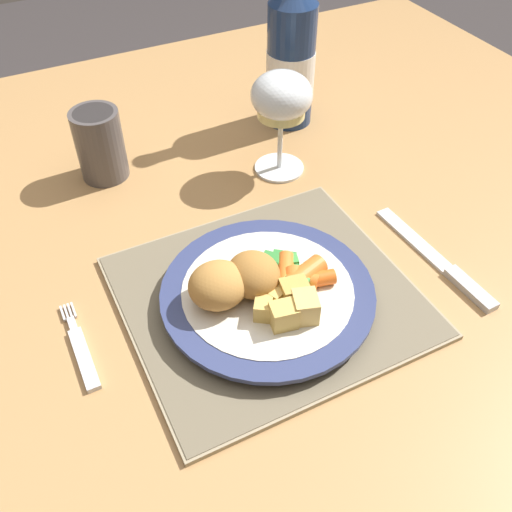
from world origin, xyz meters
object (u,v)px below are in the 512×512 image
dining_table (198,251)px  drinking_cup (100,143)px  fork (82,351)px  bottle (291,56)px  wine_glass (281,101)px  dinner_plate (268,295)px  table_knife (443,265)px

dining_table → drinking_cup: (-0.08, 0.12, 0.13)m
fork → bottle: 0.52m
wine_glass → drinking_cup: wine_glass is taller
wine_glass → fork: bearing=-150.1°
dinner_plate → bottle: size_ratio=0.84×
fork → dining_table: bearing=41.0°
bottle → fork: bearing=-143.5°
bottle → drinking_cup: bearing=-177.4°
dining_table → fork: fork is taller
table_knife → bottle: 0.39m
dining_table → table_knife: table_knife is taller
table_knife → dinner_plate: bearing=169.3°
fork → drinking_cup: 0.31m
table_knife → drinking_cup: 0.47m
dinner_plate → bottle: bottle is taller
dinner_plate → bottle: (0.21, 0.33, 0.09)m
dining_table → drinking_cup: bearing=124.3°
dining_table → fork: bearing=-139.0°
dining_table → wine_glass: size_ratio=9.62×
fork → bottle: bottle is taller
dining_table → table_knife: bearing=-46.9°
fork → table_knife: 0.42m
dining_table → fork: size_ratio=11.65×
wine_glass → table_knife: bearing=-73.0°
bottle → dining_table: bearing=-148.0°
dinner_plate → fork: dinner_plate is taller
dining_table → wine_glass: wine_glass is taller
dinner_plate → fork: 0.20m
drinking_cup → dinner_plate: bearing=-74.0°
dining_table → drinking_cup: drinking_cup is taller
fork → drinking_cup: (0.11, 0.29, 0.05)m
fork → table_knife: (0.41, -0.07, 0.00)m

